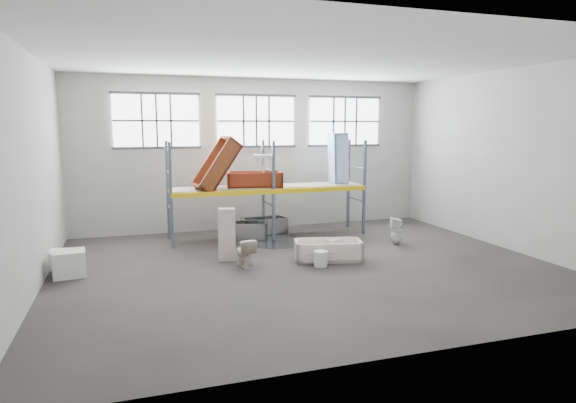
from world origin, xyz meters
name	(u,v)px	position (x,y,z in m)	size (l,w,h in m)	color
floor	(307,268)	(0.00, 0.00, -0.05)	(12.00, 10.00, 0.10)	#4A433E
ceiling	(308,56)	(0.00, 0.00, 5.05)	(12.00, 10.00, 0.10)	silver
wall_back	(256,154)	(0.00, 5.05, 2.50)	(12.00, 0.10, 5.00)	#A29E96
wall_front	(428,191)	(0.00, -5.05, 2.50)	(12.00, 0.10, 5.00)	#A7A39A
wall_left	(27,172)	(-6.05, 0.00, 2.50)	(0.10, 10.00, 5.00)	#A19D94
wall_right	(512,160)	(6.05, 0.00, 2.50)	(0.10, 10.00, 5.00)	#A5A29A
window_left	(157,121)	(-3.20, 4.94, 3.60)	(2.60, 0.04, 1.60)	white
window_mid	(256,121)	(0.00, 4.94, 3.60)	(2.60, 0.04, 1.60)	white
window_right	(345,121)	(3.20, 4.94, 3.60)	(2.60, 0.04, 1.60)	white
rack_upright_la	(171,196)	(-3.00, 2.90, 1.50)	(0.08, 0.08, 3.00)	slate
rack_upright_lb	(168,191)	(-3.00, 4.10, 1.50)	(0.08, 0.08, 3.00)	slate
rack_upright_ma	(274,191)	(0.00, 2.90, 1.50)	(0.08, 0.08, 3.00)	slate
rack_upright_mb	(263,187)	(0.00, 4.10, 1.50)	(0.08, 0.08, 3.00)	slate
rack_upright_ra	(364,188)	(3.00, 2.90, 1.50)	(0.08, 0.08, 3.00)	slate
rack_upright_rb	(348,184)	(3.00, 4.10, 1.50)	(0.08, 0.08, 3.00)	slate
rack_beam_front	(274,191)	(0.00, 2.90, 1.50)	(6.00, 0.10, 0.14)	yellow
rack_beam_back	(263,187)	(0.00, 4.10, 1.50)	(6.00, 0.10, 0.14)	yellow
shelf_deck	(268,187)	(0.00, 3.50, 1.58)	(5.90, 1.10, 0.03)	gray
wet_patch	(276,242)	(0.00, 2.70, 0.00)	(1.80, 1.80, 0.00)	black
bathtub_beige	(328,250)	(0.73, 0.37, 0.25)	(1.72, 0.81, 0.51)	#F3E3D0
cistern_spare	(335,247)	(0.99, 0.55, 0.28)	(0.44, 0.21, 0.42)	beige
sink_in_tub	(307,253)	(0.24, 0.61, 0.16)	(0.48, 0.48, 0.16)	white
toilet_beige	(245,252)	(-1.45, 0.46, 0.35)	(0.39, 0.69, 0.70)	beige
cistern_tall	(227,234)	(-1.77, 1.14, 0.68)	(0.44, 0.28, 1.35)	beige
toilet_white	(397,231)	(3.31, 1.35, 0.40)	(0.36, 0.37, 0.80)	white
steel_tub_left	(244,230)	(-0.79, 3.44, 0.26)	(1.40, 0.65, 0.51)	#94979B
steel_tub_right	(264,226)	(-0.03, 3.95, 0.26)	(1.41, 0.66, 0.52)	#94979A
rust_tub_flat	(255,179)	(-0.44, 3.45, 1.82)	(1.67, 0.78, 0.47)	maroon
rust_tub_tilted	(217,165)	(-1.62, 3.36, 2.29)	(1.74, 0.81, 0.49)	brown
sink_on_shelf	(264,171)	(-0.23, 3.19, 2.09)	(0.61, 0.47, 0.54)	white
blue_tub_upright	(338,158)	(2.40, 3.64, 2.40)	(1.65, 0.77, 0.46)	#9ECBEF
bucket	(321,259)	(0.32, -0.14, 0.20)	(0.34, 0.34, 0.39)	white
carton_near	(69,264)	(-5.49, 0.88, 0.30)	(0.70, 0.60, 0.60)	white
carton_far	(57,259)	(-5.85, 1.66, 0.22)	(0.54, 0.54, 0.45)	white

